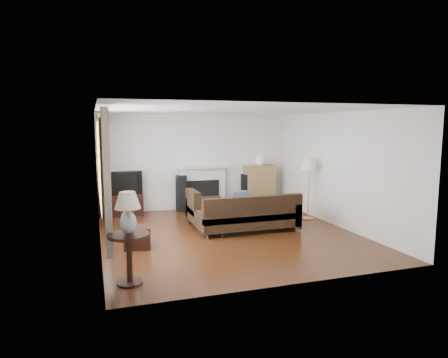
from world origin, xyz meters
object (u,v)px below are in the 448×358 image
object	(u,v)px
coffee_table	(231,209)
floor_lamp	(308,189)
sectional_sofa	(248,214)
side_table	(129,259)
bookshelf	(259,186)
tv_stand	(121,205)

from	to	relation	value
coffee_table	floor_lamp	size ratio (longest dim) A/B	0.77
sectional_sofa	side_table	xyz separation A→B (m)	(-2.61, -2.13, -0.01)
bookshelf	side_table	size ratio (longest dim) A/B	1.55
coffee_table	floor_lamp	bearing A→B (deg)	-11.60
coffee_table	side_table	size ratio (longest dim) A/B	1.55
bookshelf	side_table	world-z (taller)	bookshelf
tv_stand	bookshelf	bearing A→B (deg)	0.59
floor_lamp	side_table	bearing A→B (deg)	-148.26
tv_stand	coffee_table	bearing A→B (deg)	-24.61
sectional_sofa	side_table	size ratio (longest dim) A/B	3.18
bookshelf	sectional_sofa	world-z (taller)	bookshelf
side_table	tv_stand	bearing A→B (deg)	87.51
tv_stand	sectional_sofa	distance (m)	3.40
sectional_sofa	floor_lamp	xyz separation A→B (m)	(1.76, 0.57, 0.36)
bookshelf	side_table	bearing A→B (deg)	-130.64
side_table	coffee_table	bearing A→B (deg)	51.52
floor_lamp	bookshelf	bearing A→B (deg)	104.07
bookshelf	coffee_table	bearing A→B (deg)	-136.10
floor_lamp	side_table	xyz separation A→B (m)	(-4.37, -2.70, -0.37)
floor_lamp	tv_stand	bearing A→B (deg)	156.55
tv_stand	sectional_sofa	world-z (taller)	sectional_sofa
tv_stand	floor_lamp	bearing A→B (deg)	-23.45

